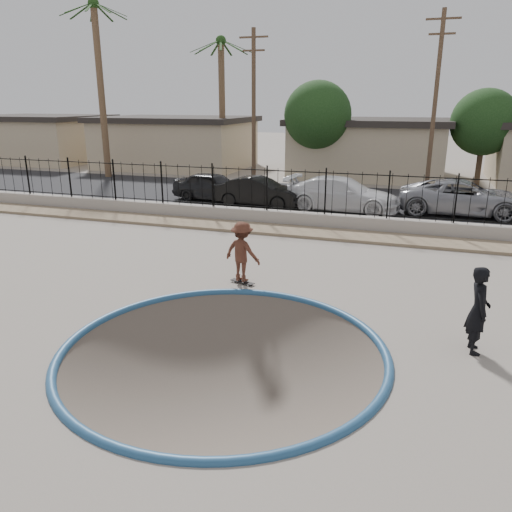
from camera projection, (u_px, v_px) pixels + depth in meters
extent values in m
cube|color=slate|center=(330.00, 243.00, 22.70)|extent=(120.00, 120.00, 2.20)
torus|color=navy|center=(224.00, 351.00, 10.59)|extent=(7.04, 7.04, 0.20)
cube|color=#967D62|center=(319.00, 233.00, 19.82)|extent=(42.00, 1.60, 0.11)
cube|color=gray|center=(324.00, 221.00, 20.74)|extent=(42.00, 0.45, 0.60)
cube|color=black|center=(325.00, 211.00, 20.62)|extent=(40.00, 0.04, 0.03)
cube|color=black|center=(326.00, 173.00, 20.15)|extent=(40.00, 0.04, 0.04)
cube|color=black|center=(347.00, 199.00, 26.90)|extent=(90.00, 8.00, 0.04)
cube|color=tan|center=(41.00, 141.00, 43.36)|extent=(10.00, 8.00, 3.50)
cube|color=#2A2522|center=(39.00, 117.00, 42.78)|extent=(10.60, 8.60, 0.40)
cube|color=tan|center=(176.00, 145.00, 39.48)|extent=(11.00, 8.00, 3.50)
cube|color=#2A2522|center=(175.00, 119.00, 38.89)|extent=(11.60, 8.60, 0.40)
cube|color=tan|center=(369.00, 150.00, 35.00)|extent=(10.00, 8.00, 3.50)
cube|color=#2A2522|center=(370.00, 122.00, 34.42)|extent=(10.60, 8.60, 0.40)
cylinder|color=brown|center=(101.00, 94.00, 33.06)|extent=(0.44, 0.44, 11.00)
sphere|color=#1F4216|center=(93.00, 3.00, 31.44)|extent=(0.70, 0.70, 0.70)
cylinder|color=brown|center=(222.00, 109.00, 34.90)|extent=(0.44, 0.44, 9.00)
sphere|color=#1F4216|center=(221.00, 41.00, 33.57)|extent=(0.70, 0.70, 0.70)
cylinder|color=#473323|center=(254.00, 111.00, 29.17)|extent=(0.24, 0.24, 9.00)
cube|color=#473323|center=(254.00, 37.00, 27.98)|extent=(1.70, 0.10, 0.10)
cube|color=#473323|center=(254.00, 50.00, 28.19)|extent=(1.30, 0.10, 0.10)
cylinder|color=#473323|center=(435.00, 107.00, 26.11)|extent=(0.24, 0.24, 9.50)
cube|color=#473323|center=(444.00, 18.00, 24.84)|extent=(1.70, 0.10, 0.10)
cube|color=#473323|center=(442.00, 34.00, 25.05)|extent=(1.30, 0.10, 0.10)
cylinder|color=#473323|center=(316.00, 158.00, 32.80)|extent=(0.34, 0.34, 3.00)
sphere|color=#143311|center=(318.00, 115.00, 31.99)|extent=(4.32, 4.32, 4.32)
cylinder|color=#473323|center=(479.00, 164.00, 30.75)|extent=(0.34, 0.34, 2.75)
sphere|color=#143311|center=(484.00, 122.00, 30.02)|extent=(3.96, 3.96, 3.96)
imported|color=brown|center=(242.00, 255.00, 14.26)|extent=(1.25, 0.90, 1.74)
cube|color=black|center=(242.00, 282.00, 14.50)|extent=(0.79, 0.42, 0.02)
cylinder|color=silver|center=(234.00, 282.00, 14.60)|extent=(0.06, 0.04, 0.05)
cylinder|color=silver|center=(237.00, 280.00, 14.71)|extent=(0.06, 0.04, 0.05)
cylinder|color=silver|center=(248.00, 285.00, 14.31)|extent=(0.06, 0.04, 0.05)
cylinder|color=silver|center=(251.00, 284.00, 14.42)|extent=(0.06, 0.04, 0.05)
imported|color=black|center=(478.00, 310.00, 10.33)|extent=(0.53, 0.73, 1.88)
imported|color=black|center=(214.00, 186.00, 26.20)|extent=(4.50, 2.17, 1.48)
imported|color=black|center=(259.00, 192.00, 24.81)|extent=(4.43, 1.74, 1.44)
imported|color=silver|center=(342.00, 194.00, 23.80)|extent=(5.63, 2.75, 1.58)
imported|color=gray|center=(463.00, 197.00, 22.94)|extent=(5.74, 2.71, 1.59)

